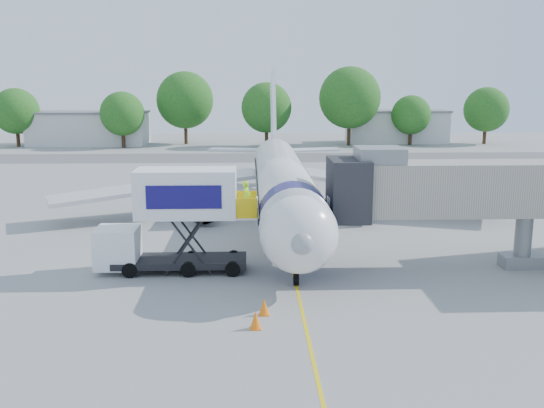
{
  "coord_description": "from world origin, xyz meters",
  "views": [
    {
      "loc": [
        -2.22,
        -38.22,
        9.96
      ],
      "look_at": [
        -1.04,
        -4.9,
        3.2
      ],
      "focal_mm": 40.0,
      "sensor_mm": 36.0,
      "label": 1
    }
  ],
  "objects_px": {
    "jet_bridge": "(444,190)",
    "catering_hiloader": "(174,221)",
    "aircraft": "(282,182)",
    "ground_tug": "(312,333)"
  },
  "relations": [
    {
      "from": "catering_hiloader",
      "to": "ground_tug",
      "type": "height_order",
      "value": "catering_hiloader"
    },
    {
      "from": "catering_hiloader",
      "to": "ground_tug",
      "type": "bearing_deg",
      "value": -57.87
    },
    {
      "from": "jet_bridge",
      "to": "ground_tug",
      "type": "bearing_deg",
      "value": -128.47
    },
    {
      "from": "ground_tug",
      "to": "catering_hiloader",
      "type": "bearing_deg",
      "value": 115.68
    },
    {
      "from": "aircraft",
      "to": "ground_tug",
      "type": "distance_m",
      "value": 21.27
    },
    {
      "from": "aircraft",
      "to": "ground_tug",
      "type": "xyz_separation_m",
      "value": [
        0.03,
        -21.15,
        -2.25
      ]
    },
    {
      "from": "jet_bridge",
      "to": "ground_tug",
      "type": "height_order",
      "value": "jet_bridge"
    },
    {
      "from": "jet_bridge",
      "to": "catering_hiloader",
      "type": "relative_size",
      "value": 1.64
    },
    {
      "from": "ground_tug",
      "to": "jet_bridge",
      "type": "bearing_deg",
      "value": 45.08
    },
    {
      "from": "catering_hiloader",
      "to": "jet_bridge",
      "type": "bearing_deg",
      "value": 0.01
    }
  ]
}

